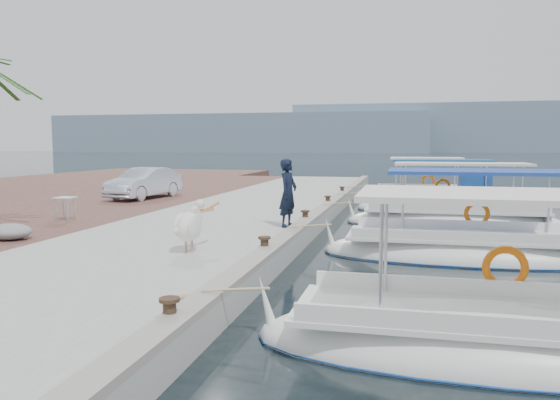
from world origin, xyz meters
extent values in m
plane|color=black|center=(0.00, 0.00, 0.00)|extent=(400.00, 400.00, 0.00)
cube|color=#9A9A95|center=(-3.00, 5.00, 0.25)|extent=(6.00, 40.00, 0.50)
cube|color=gray|center=(-0.22, 5.00, 0.56)|extent=(0.44, 40.00, 0.12)
cube|color=#4E2F29|center=(-8.00, 5.00, 0.25)|extent=(4.00, 40.00, 0.50)
cube|color=slate|center=(-60.00, 190.00, 7.00)|extent=(140.00, 40.00, 14.00)
cube|color=slate|center=(40.00, 210.00, 9.00)|extent=(160.00, 40.00, 18.00)
ellipsoid|color=white|center=(3.89, -7.45, 0.05)|extent=(6.57, 2.23, 1.30)
ellipsoid|color=#164399|center=(3.89, -7.45, 0.03)|extent=(6.60, 2.28, 0.22)
cube|color=white|center=(3.89, -7.45, 0.55)|extent=(5.39, 1.92, 0.08)
cube|color=white|center=(4.05, -7.45, 2.19)|extent=(3.94, 2.05, 0.08)
cylinder|color=silver|center=(2.41, -8.29, 1.35)|extent=(0.05, 0.05, 1.60)
torus|color=orange|center=(4.19, -6.39, 1.00)|extent=(0.68, 0.12, 0.68)
ellipsoid|color=white|center=(4.28, -0.79, 0.05)|extent=(7.36, 2.48, 1.30)
ellipsoid|color=#164399|center=(4.28, -0.79, 0.03)|extent=(7.40, 2.53, 0.22)
cube|color=white|center=(4.28, -0.79, 0.55)|extent=(6.03, 2.13, 0.08)
cube|color=#2040A1|center=(4.46, -0.79, 2.19)|extent=(4.42, 2.28, 0.08)
cylinder|color=silver|center=(2.62, -1.72, 1.35)|extent=(0.05, 0.05, 1.60)
torus|color=orange|center=(4.58, 0.39, 1.00)|extent=(0.68, 0.12, 0.68)
ellipsoid|color=white|center=(4.37, 4.95, 0.05)|extent=(7.53, 2.06, 1.30)
ellipsoid|color=#164399|center=(4.37, 4.95, 0.03)|extent=(7.57, 2.10, 0.22)
cube|color=white|center=(4.37, 4.95, 0.55)|extent=(6.18, 1.77, 0.08)
cube|color=silver|center=(4.55, 4.95, 2.19)|extent=(4.52, 1.89, 0.08)
cylinder|color=silver|center=(2.67, 4.18, 1.35)|extent=(0.05, 0.05, 1.60)
torus|color=orange|center=(4.67, 5.93, 1.00)|extent=(0.68, 0.12, 0.68)
ellipsoid|color=white|center=(4.00, 9.26, 0.05)|extent=(6.80, 2.26, 1.30)
ellipsoid|color=#164399|center=(4.00, 9.26, 0.03)|extent=(6.83, 2.30, 0.22)
cube|color=white|center=(4.00, 9.26, 0.55)|extent=(5.57, 1.94, 0.08)
cube|color=#1B5187|center=(4.17, 9.26, 2.19)|extent=(4.08, 2.08, 0.08)
cylinder|color=silver|center=(2.47, 8.41, 1.35)|extent=(0.05, 0.05, 1.60)
torus|color=orange|center=(4.30, 10.33, 1.00)|extent=(0.68, 0.12, 0.68)
cube|color=#164399|center=(5.53, 9.26, 1.10)|extent=(1.20, 1.58, 1.00)
ellipsoid|color=white|center=(3.51, 13.24, 0.05)|extent=(5.82, 2.11, 1.30)
ellipsoid|color=#164399|center=(3.51, 13.24, 0.03)|extent=(5.85, 2.16, 0.22)
cube|color=white|center=(3.51, 13.24, 0.55)|extent=(4.78, 1.82, 0.08)
cube|color=white|center=(3.66, 13.24, 2.19)|extent=(3.49, 1.94, 0.08)
cylinder|color=silver|center=(2.20, 12.44, 1.35)|extent=(0.05, 0.05, 1.60)
torus|color=orange|center=(3.81, 14.24, 1.00)|extent=(0.68, 0.12, 0.68)
cylinder|color=black|center=(-0.35, -8.50, 0.65)|extent=(0.18, 0.18, 0.30)
cylinder|color=black|center=(-0.35, -8.50, 0.80)|extent=(0.28, 0.28, 0.05)
cylinder|color=black|center=(-0.35, -3.50, 0.65)|extent=(0.18, 0.18, 0.30)
cylinder|color=black|center=(-0.35, -3.50, 0.80)|extent=(0.28, 0.28, 0.05)
cylinder|color=black|center=(-0.35, 1.50, 0.65)|extent=(0.18, 0.18, 0.30)
cylinder|color=black|center=(-0.35, 1.50, 0.80)|extent=(0.28, 0.28, 0.05)
cylinder|color=black|center=(-0.35, 6.50, 0.65)|extent=(0.18, 0.18, 0.30)
cylinder|color=black|center=(-0.35, 6.50, 0.80)|extent=(0.28, 0.28, 0.05)
cylinder|color=black|center=(-0.35, 11.50, 0.65)|extent=(0.18, 0.18, 0.30)
cylinder|color=black|center=(-0.35, 11.50, 0.80)|extent=(0.28, 0.28, 0.05)
cylinder|color=tan|center=(-2.03, -3.96, 0.67)|extent=(0.05, 0.05, 0.35)
cylinder|color=tan|center=(-1.86, -4.01, 0.67)|extent=(0.05, 0.05, 0.35)
ellipsoid|color=white|center=(-1.95, -3.99, 1.06)|extent=(0.74, 0.94, 0.65)
cylinder|color=white|center=(-1.85, -3.70, 1.33)|extent=(0.23, 0.33, 0.34)
sphere|color=white|center=(-1.82, -3.61, 1.53)|extent=(0.21, 0.21, 0.21)
cone|color=#EAA566|center=(-1.71, -3.30, 1.43)|extent=(0.30, 0.63, 0.25)
imported|color=black|center=(-0.60, 0.14, 1.48)|extent=(0.62, 0.80, 1.96)
imported|color=silver|center=(-8.58, 6.98, 1.18)|extent=(2.01, 4.26, 1.35)
ellipsoid|color=gray|center=(-6.92, -3.50, 0.70)|extent=(1.10, 0.90, 0.40)
cylinder|color=silver|center=(-7.89, -0.29, 0.85)|extent=(0.06, 0.06, 0.70)
cylinder|color=silver|center=(-7.49, -0.29, 0.85)|extent=(0.06, 0.06, 0.70)
cylinder|color=silver|center=(-7.89, 0.11, 0.85)|extent=(0.06, 0.06, 0.70)
cylinder|color=silver|center=(-7.49, 0.11, 0.85)|extent=(0.06, 0.06, 0.70)
cube|color=white|center=(-7.69, -0.09, 1.21)|extent=(0.55, 0.55, 0.03)
torus|color=#C6B284|center=(-0.50, -7.64, 0.55)|extent=(0.54, 0.54, 0.10)
camera|label=1|loc=(2.69, -15.07, 2.85)|focal=35.00mm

